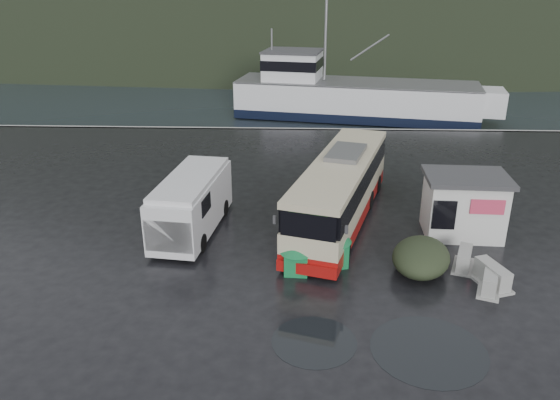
{
  "coord_description": "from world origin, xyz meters",
  "views": [
    {
      "loc": [
        -0.1,
        -20.72,
        10.94
      ],
      "look_at": [
        -0.92,
        1.57,
        1.7
      ],
      "focal_mm": 35.0,
      "sensor_mm": 36.0,
      "label": 1
    }
  ],
  "objects_px": {
    "jersey_barrier_b": "(488,291)",
    "jersey_barrier_a": "(490,285)",
    "waste_bin_right": "(332,264)",
    "ticket_kiosk": "(460,233)",
    "waste_bin_left": "(296,272)",
    "dome_tent": "(420,271)",
    "coach_bus": "(339,220)",
    "fishing_trawler": "(355,102)",
    "jersey_barrier_c": "(463,267)",
    "white_van": "(194,231)"
  },
  "relations": [
    {
      "from": "coach_bus",
      "to": "white_van",
      "type": "height_order",
      "value": "coach_bus"
    },
    {
      "from": "waste_bin_right",
      "to": "jersey_barrier_a",
      "type": "xyz_separation_m",
      "value": [
        5.97,
        -1.38,
        0.0
      ]
    },
    {
      "from": "waste_bin_left",
      "to": "waste_bin_right",
      "type": "distance_m",
      "value": 1.6
    },
    {
      "from": "waste_bin_right",
      "to": "ticket_kiosk",
      "type": "relative_size",
      "value": 0.42
    },
    {
      "from": "waste_bin_left",
      "to": "dome_tent",
      "type": "relative_size",
      "value": 0.42
    },
    {
      "from": "coach_bus",
      "to": "white_van",
      "type": "xyz_separation_m",
      "value": [
        -6.79,
        -1.38,
        0.0
      ]
    },
    {
      "from": "dome_tent",
      "to": "fishing_trawler",
      "type": "distance_m",
      "value": 31.0
    },
    {
      "from": "waste_bin_left",
      "to": "dome_tent",
      "type": "distance_m",
      "value": 4.94
    },
    {
      "from": "waste_bin_right",
      "to": "fishing_trawler",
      "type": "height_order",
      "value": "fishing_trawler"
    },
    {
      "from": "jersey_barrier_a",
      "to": "fishing_trawler",
      "type": "bearing_deg",
      "value": 93.99
    },
    {
      "from": "coach_bus",
      "to": "jersey_barrier_a",
      "type": "relative_size",
      "value": 6.72
    },
    {
      "from": "jersey_barrier_a",
      "to": "jersey_barrier_c",
      "type": "height_order",
      "value": "jersey_barrier_a"
    },
    {
      "from": "coach_bus",
      "to": "white_van",
      "type": "bearing_deg",
      "value": -152.17
    },
    {
      "from": "coach_bus",
      "to": "jersey_barrier_b",
      "type": "relative_size",
      "value": 7.37
    },
    {
      "from": "jersey_barrier_b",
      "to": "jersey_barrier_a",
      "type": "bearing_deg",
      "value": 63.93
    },
    {
      "from": "white_van",
      "to": "dome_tent",
      "type": "height_order",
      "value": "white_van"
    },
    {
      "from": "waste_bin_right",
      "to": "jersey_barrier_a",
      "type": "height_order",
      "value": "waste_bin_right"
    },
    {
      "from": "jersey_barrier_b",
      "to": "coach_bus",
      "type": "bearing_deg",
      "value": 130.38
    },
    {
      "from": "waste_bin_left",
      "to": "waste_bin_right",
      "type": "relative_size",
      "value": 0.86
    },
    {
      "from": "waste_bin_left",
      "to": "white_van",
      "type": "bearing_deg",
      "value": 142.7
    },
    {
      "from": "coach_bus",
      "to": "white_van",
      "type": "distance_m",
      "value": 6.92
    },
    {
      "from": "waste_bin_left",
      "to": "jersey_barrier_a",
      "type": "bearing_deg",
      "value": -5.27
    },
    {
      "from": "coach_bus",
      "to": "waste_bin_right",
      "type": "xyz_separation_m",
      "value": [
        -0.57,
        -4.32,
        0.0
      ]
    },
    {
      "from": "dome_tent",
      "to": "fishing_trawler",
      "type": "height_order",
      "value": "fishing_trawler"
    },
    {
      "from": "waste_bin_left",
      "to": "waste_bin_right",
      "type": "xyz_separation_m",
      "value": [
        1.44,
        0.69,
        0.0
      ]
    },
    {
      "from": "coach_bus",
      "to": "dome_tent",
      "type": "height_order",
      "value": "coach_bus"
    },
    {
      "from": "waste_bin_left",
      "to": "jersey_barrier_b",
      "type": "relative_size",
      "value": 0.84
    },
    {
      "from": "coach_bus",
      "to": "fishing_trawler",
      "type": "height_order",
      "value": "fishing_trawler"
    },
    {
      "from": "dome_tent",
      "to": "jersey_barrier_b",
      "type": "height_order",
      "value": "dome_tent"
    },
    {
      "from": "jersey_barrier_b",
      "to": "ticket_kiosk",
      "type": "bearing_deg",
      "value": 87.29
    },
    {
      "from": "jersey_barrier_a",
      "to": "jersey_barrier_b",
      "type": "bearing_deg",
      "value": -116.07
    },
    {
      "from": "waste_bin_right",
      "to": "ticket_kiosk",
      "type": "distance_m",
      "value": 6.76
    },
    {
      "from": "fishing_trawler",
      "to": "waste_bin_left",
      "type": "bearing_deg",
      "value": -88.86
    },
    {
      "from": "jersey_barrier_b",
      "to": "jersey_barrier_c",
      "type": "height_order",
      "value": "same"
    },
    {
      "from": "coach_bus",
      "to": "ticket_kiosk",
      "type": "height_order",
      "value": "coach_bus"
    },
    {
      "from": "waste_bin_left",
      "to": "waste_bin_right",
      "type": "height_order",
      "value": "waste_bin_right"
    },
    {
      "from": "ticket_kiosk",
      "to": "jersey_barrier_b",
      "type": "xyz_separation_m",
      "value": [
        -0.23,
        -4.9,
        0.0
      ]
    },
    {
      "from": "waste_bin_right",
      "to": "dome_tent",
      "type": "height_order",
      "value": "waste_bin_right"
    },
    {
      "from": "coach_bus",
      "to": "waste_bin_right",
      "type": "height_order",
      "value": "coach_bus"
    },
    {
      "from": "white_van",
      "to": "jersey_barrier_a",
      "type": "relative_size",
      "value": 3.74
    },
    {
      "from": "waste_bin_right",
      "to": "waste_bin_left",
      "type": "bearing_deg",
      "value": -154.38
    },
    {
      "from": "dome_tent",
      "to": "jersey_barrier_a",
      "type": "relative_size",
      "value": 1.82
    },
    {
      "from": "jersey_barrier_c",
      "to": "ticket_kiosk",
      "type": "bearing_deg",
      "value": 77.32
    },
    {
      "from": "jersey_barrier_a",
      "to": "jersey_barrier_c",
      "type": "distance_m",
      "value": 1.49
    },
    {
      "from": "waste_bin_right",
      "to": "dome_tent",
      "type": "bearing_deg",
      "value": -6.28
    },
    {
      "from": "coach_bus",
      "to": "fishing_trawler",
      "type": "bearing_deg",
      "value": 99.51
    },
    {
      "from": "coach_bus",
      "to": "waste_bin_left",
      "type": "bearing_deg",
      "value": -95.54
    },
    {
      "from": "jersey_barrier_c",
      "to": "white_van",
      "type": "bearing_deg",
      "value": 165.38
    },
    {
      "from": "dome_tent",
      "to": "ticket_kiosk",
      "type": "height_order",
      "value": "ticket_kiosk"
    },
    {
      "from": "waste_bin_right",
      "to": "jersey_barrier_c",
      "type": "bearing_deg",
      "value": -0.62
    }
  ]
}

